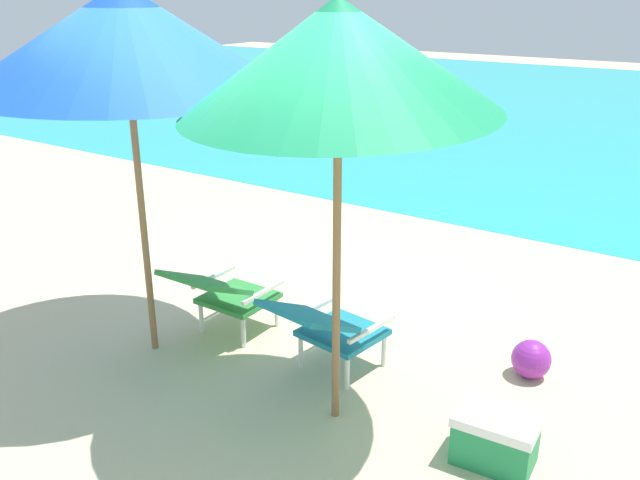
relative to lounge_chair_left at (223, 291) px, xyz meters
The scene contains 8 objects.
ground_plane 4.17m from the lounge_chair_left, 83.02° to the left, with size 40.00×40.00×0.00m, color beige.
ocean_band 12.57m from the lounge_chair_left, 87.70° to the left, with size 40.00×18.00×0.01m, color #28B2B7.
lounge_chair_left is the anchor object (origin of this frame).
lounge_chair_right 0.98m from the lounge_chair_left, ahead, with size 0.65×0.94×0.68m.
beach_umbrella_left 1.98m from the lounge_chair_left, 128.78° to the right, with size 2.52×2.51×2.67m.
beach_umbrella_right 2.30m from the lounge_chair_left, 16.62° to the right, with size 2.02×2.04×2.62m.
beach_ball 2.34m from the lounge_chair_left, 19.79° to the left, with size 0.28×0.28×0.28m, color purple.
cooler_box 2.33m from the lounge_chair_left, ahead, with size 0.49×0.35×0.32m.
Camera 1 is at (2.77, -3.64, 2.62)m, focal length 37.79 mm.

